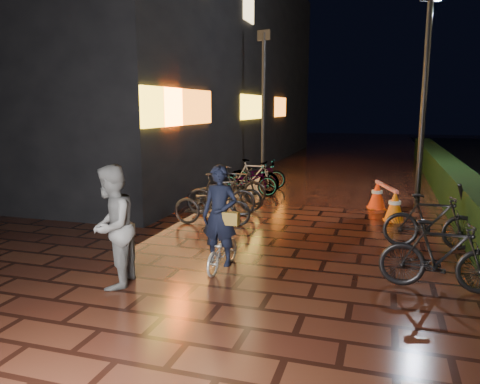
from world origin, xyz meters
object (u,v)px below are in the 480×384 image
(bystander_person, at_px, (112,227))
(cart_assembly, at_px, (475,209))
(traffic_barrier, at_px, (385,200))
(cyclist, at_px, (221,232))

(bystander_person, bearing_deg, cart_assembly, 117.70)
(traffic_barrier, height_order, cart_assembly, cart_assembly)
(cyclist, bearing_deg, traffic_barrier, 63.03)
(bystander_person, distance_m, cart_assembly, 7.08)
(cart_assembly, bearing_deg, traffic_barrier, 136.79)
(cyclist, relative_size, traffic_barrier, 0.95)
(bystander_person, xyz_separation_m, cyclist, (1.27, 1.12, -0.26))
(cart_assembly, bearing_deg, cyclist, -141.72)
(cyclist, bearing_deg, bystander_person, -138.70)
(cyclist, bearing_deg, cart_assembly, 38.28)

